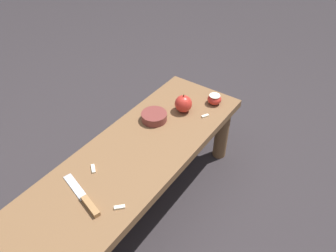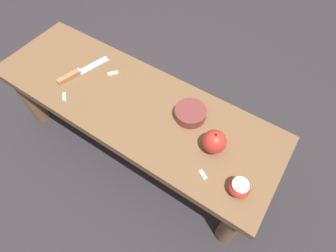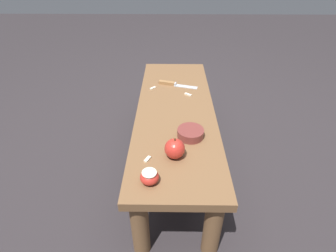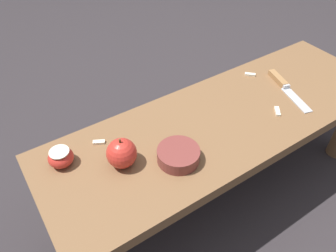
{
  "view_description": "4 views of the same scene",
  "coord_description": "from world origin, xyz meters",
  "px_view_note": "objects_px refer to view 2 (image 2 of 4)",
  "views": [
    {
      "loc": [
        -0.73,
        -0.7,
        1.38
      ],
      "look_at": [
        0.21,
        -0.04,
        0.42
      ],
      "focal_mm": 35.0,
      "sensor_mm": 36.0,
      "label": 1
    },
    {
      "loc": [
        0.5,
        -0.48,
        1.22
      ],
      "look_at": [
        0.21,
        -0.04,
        0.42
      ],
      "focal_mm": 28.0,
      "sensor_mm": 36.0,
      "label": 2
    },
    {
      "loc": [
        1.22,
        -0.03,
        1.13
      ],
      "look_at": [
        0.21,
        -0.04,
        0.42
      ],
      "focal_mm": 28.0,
      "sensor_mm": 36.0,
      "label": 3
    },
    {
      "loc": [
        0.62,
        0.58,
        1.1
      ],
      "look_at": [
        0.21,
        -0.04,
        0.42
      ],
      "focal_mm": 35.0,
      "sensor_mm": 36.0,
      "label": 4
    }
  ],
  "objects_px": {
    "wooden_bench": "(133,111)",
    "apple_whole": "(214,142)",
    "bowl": "(190,113)",
    "apple_cut": "(239,187)",
    "knife": "(76,74)"
  },
  "relations": [
    {
      "from": "apple_whole",
      "to": "apple_cut",
      "type": "distance_m",
      "value": 0.17
    },
    {
      "from": "apple_whole",
      "to": "bowl",
      "type": "relative_size",
      "value": 0.79
    },
    {
      "from": "wooden_bench",
      "to": "bowl",
      "type": "bearing_deg",
      "value": 15.29
    },
    {
      "from": "knife",
      "to": "apple_whole",
      "type": "distance_m",
      "value": 0.67
    },
    {
      "from": "bowl",
      "to": "apple_whole",
      "type": "bearing_deg",
      "value": -28.19
    },
    {
      "from": "wooden_bench",
      "to": "apple_whole",
      "type": "bearing_deg",
      "value": -1.31
    },
    {
      "from": "apple_whole",
      "to": "wooden_bench",
      "type": "bearing_deg",
      "value": 178.69
    },
    {
      "from": "wooden_bench",
      "to": "bowl",
      "type": "relative_size",
      "value": 10.26
    },
    {
      "from": "apple_whole",
      "to": "bowl",
      "type": "xyz_separation_m",
      "value": [
        -0.14,
        0.08,
        -0.02
      ]
    },
    {
      "from": "wooden_bench",
      "to": "apple_whole",
      "type": "distance_m",
      "value": 0.4
    },
    {
      "from": "apple_cut",
      "to": "bowl",
      "type": "height_order",
      "value": "apple_cut"
    },
    {
      "from": "wooden_bench",
      "to": "apple_cut",
      "type": "xyz_separation_m",
      "value": [
        0.53,
        -0.1,
        0.1
      ]
    },
    {
      "from": "apple_whole",
      "to": "bowl",
      "type": "distance_m",
      "value": 0.16
    },
    {
      "from": "wooden_bench",
      "to": "bowl",
      "type": "xyz_separation_m",
      "value": [
        0.24,
        0.07,
        0.09
      ]
    },
    {
      "from": "knife",
      "to": "wooden_bench",
      "type": "bearing_deg",
      "value": -70.47
    }
  ]
}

